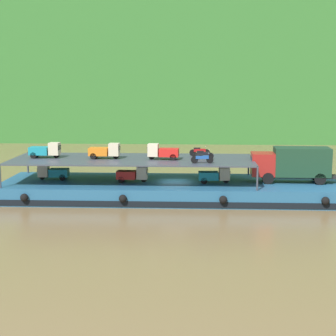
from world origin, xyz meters
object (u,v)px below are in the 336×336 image
Objects in this scene: mini_truck_upper_fore at (163,152)px; mini_truck_upper_mid at (105,151)px; motorcycle_upper_centre at (203,155)px; motorcycle_upper_stbd at (199,151)px; mini_truck_lower_stern at (53,172)px; motorcycle_upper_port at (202,158)px; covered_lorry at (293,163)px; cargo_barge at (175,190)px; mini_truck_lower_aft at (133,174)px; mini_truck_lower_mid at (215,175)px; mini_truck_upper_stern at (45,150)px.

mini_truck_upper_mid is at bearing 177.15° from mini_truck_upper_fore.
motorcycle_upper_stbd is at bearing 96.84° from motorcycle_upper_centre.
mini_truck_upper_fore is at bearing -3.41° from mini_truck_lower_stern.
motorcycle_upper_stbd is at bearing 92.25° from motorcycle_upper_port.
covered_lorry is 7.95m from motorcycle_upper_centre.
cargo_barge is 4.02m from motorcycle_upper_centre.
covered_lorry is at bearing 0.12° from mini_truck_upper_mid.
motorcycle_upper_centre is at bearing 4.18° from mini_truck_lower_aft.
mini_truck_upper_fore is at bearing -2.85° from mini_truck_upper_mid.
mini_truck_lower_mid is 2.75m from motorcycle_upper_port.
motorcycle_upper_centre is (-7.92, -0.08, 0.74)m from covered_lorry.
covered_lorry is 16.67m from mini_truck_upper_mid.
mini_truck_lower_mid is 3.64m from motorcycle_upper_stbd.
cargo_barge is 7.14m from mini_truck_upper_mid.
motorcycle_upper_stbd is at bearing 164.57° from covered_lorry.
covered_lorry reaches higher than mini_truck_lower_stern.
mini_truck_upper_stern is (-0.59, -0.09, 2.00)m from mini_truck_lower_stern.
cargo_barge is at bearing -179.44° from covered_lorry.
motorcycle_upper_port is at bearing -163.16° from covered_lorry.
motorcycle_upper_stbd reaches higher than mini_truck_lower_stern.
mini_truck_lower_stern is at bearing 176.33° from mini_truck_lower_mid.
motorcycle_upper_centre is (14.17, -0.29, -0.26)m from mini_truck_upper_stern.
motorcycle_upper_centre is at bearing 87.62° from motorcycle_upper_port.
motorcycle_upper_port is at bearing -122.86° from mini_truck_lower_mid.
mini_truck_lower_mid is at bearing -65.14° from motorcycle_upper_stbd.
mini_truck_upper_stern is 1.46× the size of motorcycle_upper_port.
motorcycle_upper_centre is at bearing 3.40° from mini_truck_upper_fore.
mini_truck_upper_fore reaches higher than mini_truck_lower_stern.
mini_truck_lower_aft is 0.99× the size of mini_truck_lower_mid.
mini_truck_lower_aft is 1.46× the size of motorcycle_upper_stbd.
mini_truck_lower_mid is (14.65, -0.94, 0.00)m from mini_truck_lower_stern.
cargo_barge is 4.60m from motorcycle_upper_port.
covered_lorry is 4.16× the size of motorcycle_upper_centre.
covered_lorry is 2.84× the size of mini_truck_lower_aft.
mini_truck_upper_mid is 8.75m from motorcycle_upper_stbd.
motorcycle_upper_centre is (13.59, -0.39, 1.74)m from mini_truck_lower_stern.
mini_truck_upper_fore is (-11.46, -0.29, 1.00)m from covered_lorry.
mini_truck_upper_stern reaches higher than motorcycle_upper_stbd.
mini_truck_lower_mid is 2.11m from motorcycle_upper_centre.
cargo_barge is 11.00× the size of mini_truck_lower_mid.
mini_truck_lower_aft is 3.27m from mini_truck_upper_mid.
motorcycle_upper_stbd is (13.89, 2.05, -0.26)m from mini_truck_upper_stern.
mini_truck_lower_stern reaches higher than cargo_barge.
mini_truck_upper_mid is (-9.78, 0.60, 2.00)m from mini_truck_lower_mid.
mini_truck_upper_stern is (-15.23, 0.85, 2.00)m from mini_truck_lower_mid.
mini_truck_lower_mid reaches higher than cargo_barge.
covered_lorry is 2.85× the size of mini_truck_upper_mid.
motorcycle_upper_port is at bearing -31.76° from mini_truck_upper_fore.
mini_truck_upper_stern is 0.99× the size of mini_truck_upper_fore.
motorcycle_upper_centre is (6.18, 0.45, 1.74)m from mini_truck_lower_aft.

